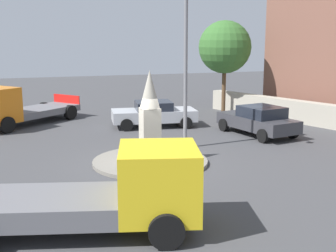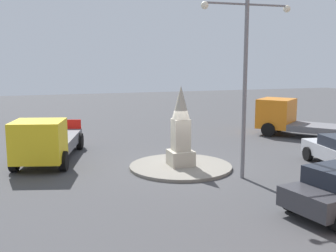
% 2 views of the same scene
% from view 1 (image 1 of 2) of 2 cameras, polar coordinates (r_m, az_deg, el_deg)
% --- Properties ---
extents(ground_plane, '(80.00, 80.00, 0.00)m').
position_cam_1_polar(ground_plane, '(16.80, -2.32, -4.84)').
color(ground_plane, '#424244').
extents(traffic_island, '(4.38, 4.38, 0.13)m').
position_cam_1_polar(traffic_island, '(16.78, -2.32, -4.63)').
color(traffic_island, gray).
rests_on(traffic_island, ground).
extents(monument, '(1.01, 1.01, 3.41)m').
position_cam_1_polar(monument, '(16.41, -2.36, 0.76)').
color(monument, '#B2AA99').
rests_on(monument, traffic_island).
extents(streetlamp, '(3.68, 0.28, 7.19)m').
position_cam_1_polar(streetlamp, '(18.54, 2.32, 10.38)').
color(streetlamp, slate).
rests_on(streetlamp, ground).
extents(car_dark_grey_parked_right, '(4.50, 2.68, 1.44)m').
position_cam_1_polar(car_dark_grey_parked_right, '(21.94, 11.64, 0.77)').
color(car_dark_grey_parked_right, '#38383D').
rests_on(car_dark_grey_parked_right, ground).
extents(car_silver_near_island, '(2.58, 4.66, 1.37)m').
position_cam_1_polar(car_silver_near_island, '(23.54, -1.86, 1.64)').
color(car_silver_near_island, '#B7BABF').
rests_on(car_silver_near_island, ground).
extents(truck_orange_approaching, '(5.64, 6.18, 2.20)m').
position_cam_1_polar(truck_orange_approaching, '(24.82, -19.74, 2.25)').
color(truck_orange_approaching, orange).
rests_on(truck_orange_approaching, ground).
extents(truck_yellow_passing, '(3.56, 6.20, 2.11)m').
position_cam_1_polar(truck_yellow_passing, '(10.88, -7.79, -8.59)').
color(truck_yellow_passing, yellow).
rests_on(truck_yellow_passing, ground).
extents(stone_boundary_wall, '(15.26, 5.98, 1.24)m').
position_cam_1_polar(stone_boundary_wall, '(25.01, 19.30, 1.36)').
color(stone_boundary_wall, '#B2AA99').
rests_on(stone_boundary_wall, ground).
extents(tree_near_wall, '(3.27, 3.27, 5.77)m').
position_cam_1_polar(tree_near_wall, '(27.83, 7.38, 10.11)').
color(tree_near_wall, brown).
rests_on(tree_near_wall, ground).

